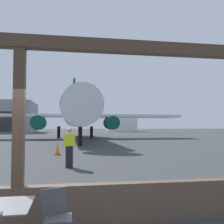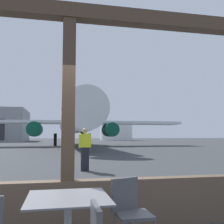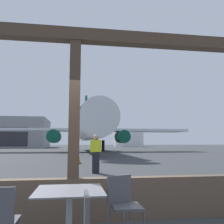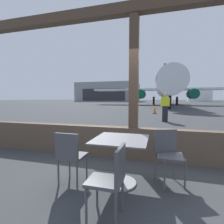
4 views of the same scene
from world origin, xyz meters
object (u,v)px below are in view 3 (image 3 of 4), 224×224
Objects in this scene: ground_crew_worker at (96,153)px; fuel_storage_tank at (129,139)px; cafe_chair_window_left at (123,201)px; distant_hangar at (1,133)px; traffic_cone at (78,159)px; dining_table at (69,213)px; airplane at (89,127)px.

fuel_storage_tank reaches higher than ground_crew_worker.
distant_hangar is at bearing 107.20° from cafe_chair_window_left.
fuel_storage_tank is at bearing 8.96° from distant_hangar.
ground_crew_worker is 2.52× the size of traffic_cone.
ground_crew_worker is (0.25, 7.68, 0.36)m from cafe_chair_window_left.
ground_crew_worker is 70.83m from fuel_storage_tank.
ground_crew_worker reaches higher than dining_table.
airplane is 17.71× the size of ground_crew_worker.
dining_table is 13.19m from traffic_cone.
airplane is 1.19× the size of distant_hangar.
dining_table is 73.78m from distant_hangar.
distant_hangar reaches higher than ground_crew_worker.
airplane is at bearing 87.65° from cafe_chair_window_left.
airplane reaches higher than traffic_cone.
cafe_chair_window_left is 0.03× the size of distant_hangar.
dining_table is at bearing -73.42° from distant_hangar.
cafe_chair_window_left is 78.37m from fuel_storage_tank.
fuel_storage_tank is at bearing 76.35° from ground_crew_worker.
traffic_cone is (0.30, 13.18, -0.15)m from dining_table.
airplane reaches higher than ground_crew_worker.
airplane is at bearing 86.32° from dining_table.
ground_crew_worker is 0.07× the size of distant_hangar.
airplane is at bearing 84.67° from traffic_cone.
cafe_chair_window_left is (0.75, 0.25, 0.07)m from dining_table.
cafe_chair_window_left is 0.09× the size of fuel_storage_tank.
dining_table is 0.03× the size of distant_hangar.
dining_table is 78.78m from fuel_storage_tank.
fuel_storage_tank is (15.66, 44.71, -0.93)m from airplane.
airplane is 47.38m from fuel_storage_tank.
cafe_chair_window_left is 73.76m from distant_hangar.
traffic_cone is 65.93m from fuel_storage_tank.
traffic_cone is (-0.70, 5.26, -0.57)m from ground_crew_worker.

